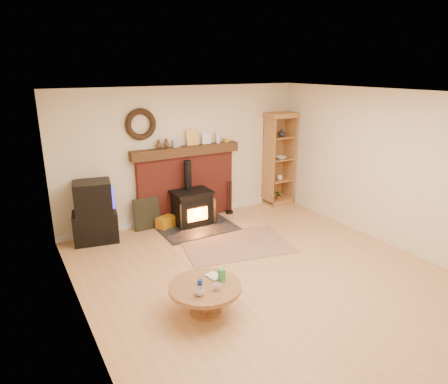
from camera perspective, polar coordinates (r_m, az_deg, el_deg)
ground at (r=6.03m, az=5.77°, el=-11.70°), size 5.50×5.50×0.00m
room_shell at (r=5.48m, az=5.58°, el=4.57°), size 5.02×5.52×2.61m
chimney_breast at (r=7.88m, az=-5.38°, el=1.70°), size 2.20×0.22×1.78m
wood_stove at (r=7.65m, az=-4.50°, el=-2.46°), size 1.40×1.00×1.25m
area_rug at (r=6.94m, az=1.71°, el=-7.46°), size 2.01×1.58×0.01m
tv_unit at (r=7.25m, az=-18.02°, el=-2.88°), size 0.82×0.64×1.09m
curio_cabinet at (r=8.83m, az=7.78°, el=4.70°), size 0.65×0.47×2.01m
firelog_box at (r=7.66m, az=-8.25°, el=-4.33°), size 0.42×0.35×0.23m
leaning_painting at (r=7.62m, az=-10.95°, el=-3.04°), size 0.51×0.14×0.60m
fire_tools at (r=8.33m, az=0.76°, el=-2.17°), size 0.16×0.16×0.70m
coffee_table at (r=5.03m, az=-2.66°, el=-13.88°), size 0.90×0.90×0.54m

